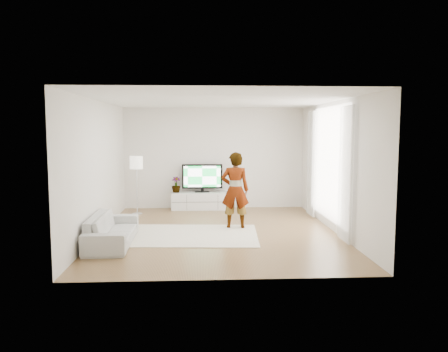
{
  "coord_description": "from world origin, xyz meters",
  "views": [
    {
      "loc": [
        -0.36,
        -9.19,
        2.18
      ],
      "look_at": [
        0.14,
        0.4,
        1.17
      ],
      "focal_mm": 35.0,
      "sensor_mm": 36.0,
      "label": 1
    }
  ],
  "objects": [
    {
      "name": "ceiling",
      "position": [
        0.0,
        0.0,
        2.8
      ],
      "size": [
        6.0,
        6.0,
        0.0
      ],
      "primitive_type": "plane",
      "color": "white",
      "rests_on": "wall_back"
    },
    {
      "name": "media_console",
      "position": [
        -0.34,
        2.76,
        0.24
      ],
      "size": [
        1.7,
        0.48,
        0.48
      ],
      "color": "silver",
      "rests_on": "floor"
    },
    {
      "name": "wall_front",
      "position": [
        0.0,
        -3.0,
        1.4
      ],
      "size": [
        5.0,
        0.02,
        2.8
      ],
      "primitive_type": "cube",
      "color": "silver",
      "rests_on": "floor"
    },
    {
      "name": "wall_left",
      "position": [
        -2.5,
        0.0,
        1.4
      ],
      "size": [
        0.02,
        6.0,
        2.8
      ],
      "primitive_type": "cube",
      "color": "silver",
      "rests_on": "floor"
    },
    {
      "name": "floor",
      "position": [
        0.0,
        0.0,
        0.0
      ],
      "size": [
        6.0,
        6.0,
        0.0
      ],
      "primitive_type": "plane",
      "color": "olive",
      "rests_on": "ground"
    },
    {
      "name": "sofa",
      "position": [
        -2.08,
        -0.88,
        0.29
      ],
      "size": [
        0.81,
        1.98,
        0.57
      ],
      "primitive_type": "imported",
      "rotation": [
        0.0,
        0.0,
        1.59
      ],
      "color": "beige",
      "rests_on": "floor"
    },
    {
      "name": "player",
      "position": [
        0.39,
        0.39,
        0.86
      ],
      "size": [
        0.64,
        0.44,
        1.69
      ],
      "primitive_type": "imported",
      "rotation": [
        0.0,
        0.0,
        3.08
      ],
      "color": "#334772",
      "rests_on": "rug"
    },
    {
      "name": "game_console",
      "position": [
        0.41,
        2.76,
        0.58
      ],
      "size": [
        0.08,
        0.15,
        0.2
      ],
      "rotation": [
        0.0,
        0.0,
        0.23
      ],
      "color": "white",
      "rests_on": "media_console"
    },
    {
      "name": "curtain_near",
      "position": [
        2.4,
        -1.0,
        1.35
      ],
      "size": [
        0.04,
        0.7,
        2.6
      ],
      "primitive_type": "cube",
      "color": "white",
      "rests_on": "floor"
    },
    {
      "name": "wall_right",
      "position": [
        2.5,
        0.0,
        1.4
      ],
      "size": [
        0.02,
        6.0,
        2.8
      ],
      "primitive_type": "cube",
      "color": "silver",
      "rests_on": "floor"
    },
    {
      "name": "potted_plant",
      "position": [
        -1.06,
        2.77,
        0.69
      ],
      "size": [
        0.25,
        0.25,
        0.43
      ],
      "primitive_type": "imported",
      "rotation": [
        0.0,
        0.0,
        0.04
      ],
      "color": "#3F7238",
      "rests_on": "media_console"
    },
    {
      "name": "wall_back",
      "position": [
        0.0,
        3.0,
        1.4
      ],
      "size": [
        5.0,
        0.02,
        2.8
      ],
      "primitive_type": "cube",
      "color": "silver",
      "rests_on": "floor"
    },
    {
      "name": "rug",
      "position": [
        -0.57,
        -0.25,
        0.01
      ],
      "size": [
        2.86,
        2.14,
        0.01
      ],
      "primitive_type": "cube",
      "rotation": [
        0.0,
        0.0,
        -0.06
      ],
      "color": "beige",
      "rests_on": "floor"
    },
    {
      "name": "curtain_far",
      "position": [
        2.4,
        1.6,
        1.35
      ],
      "size": [
        0.04,
        0.7,
        2.6
      ],
      "primitive_type": "cube",
      "color": "white",
      "rests_on": "floor"
    },
    {
      "name": "window",
      "position": [
        2.48,
        0.3,
        1.45
      ],
      "size": [
        0.01,
        2.6,
        2.5
      ],
      "primitive_type": "cube",
      "color": "white",
      "rests_on": "wall_right"
    },
    {
      "name": "floor_lamp",
      "position": [
        -2.04,
        2.16,
        1.28
      ],
      "size": [
        0.34,
        0.34,
        1.52
      ],
      "color": "silver",
      "rests_on": "floor"
    },
    {
      "name": "television",
      "position": [
        -0.34,
        2.79,
        0.9
      ],
      "size": [
        1.11,
        0.22,
        0.77
      ],
      "color": "black",
      "rests_on": "media_console"
    }
  ]
}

